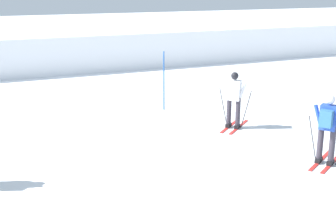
% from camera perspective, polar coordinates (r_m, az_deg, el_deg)
% --- Properties ---
extents(ground_plane, '(120.00, 120.00, 0.00)m').
position_cam_1_polar(ground_plane, '(9.14, 5.13, -11.83)').
color(ground_plane, white).
extents(far_snow_ridge, '(80.00, 6.88, 1.80)m').
position_cam_1_polar(far_snow_ridge, '(25.61, -14.80, 7.63)').
color(far_snow_ridge, white).
rests_on(far_snow_ridge, ground).
extents(skier_white, '(1.47, 1.30, 1.71)m').
position_cam_1_polar(skier_white, '(13.83, 8.15, 1.67)').
color(skier_white, red).
rests_on(skier_white, ground).
extents(skier_blue, '(1.56, 1.15, 1.71)m').
position_cam_1_polar(skier_blue, '(11.51, 19.09, -1.69)').
color(skier_blue, red).
rests_on(skier_blue, ground).
extents(trail_marker_pole, '(0.04, 0.04, 2.02)m').
position_cam_1_polar(trail_marker_pole, '(15.73, -0.51, 3.86)').
color(trail_marker_pole, '#1E56AD').
rests_on(trail_marker_pole, ground).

